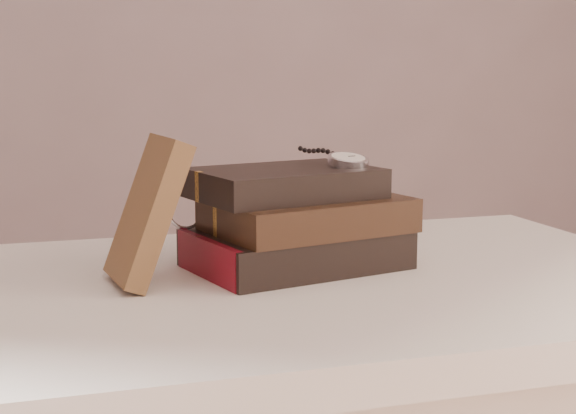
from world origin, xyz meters
name	(u,v)px	position (x,y,z in m)	size (l,w,h in m)	color
table	(272,355)	(0.00, 0.35, 0.66)	(1.00, 0.60, 0.75)	silver
book_stack	(297,221)	(0.05, 0.40, 0.81)	(0.28, 0.22, 0.12)	black
journal	(148,211)	(-0.14, 0.37, 0.83)	(0.02, 0.10, 0.17)	#48301B
pocket_watch	(346,159)	(0.11, 0.40, 0.88)	(0.06, 0.16, 0.02)	silver
eyeglasses	(202,208)	(-0.06, 0.46, 0.82)	(0.13, 0.14, 0.05)	silver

